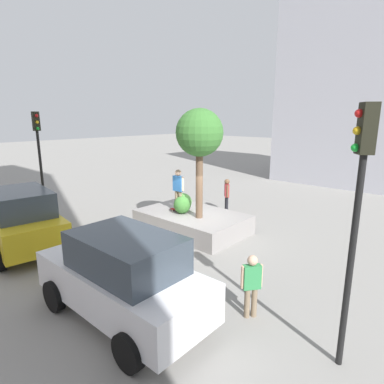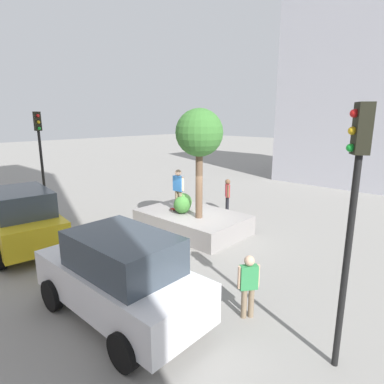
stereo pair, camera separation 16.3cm
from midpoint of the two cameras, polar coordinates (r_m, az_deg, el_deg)
name	(u,v)px [view 2 (the right image)]	position (r m, az deg, el deg)	size (l,w,h in m)	color
ground_plane	(194,235)	(13.30, 0.70, -7.70)	(120.00, 120.00, 0.00)	gray
planter_ledge	(192,222)	(13.74, 0.34, -5.27)	(4.46, 2.85, 0.79)	gray
plaza_tree	(199,134)	(12.40, 1.69, 10.16)	(1.83, 1.83, 4.28)	brown
boxwood_shrub	(182,205)	(13.46, -1.41, -2.31)	(0.72, 0.72, 0.72)	#3D7A33
hedge_clump	(183,202)	(13.88, -1.24, -1.75)	(0.75, 0.75, 0.75)	#4C8C3D
skateboard	(179,210)	(13.82, -2.04, -3.20)	(0.83, 0.36, 0.07)	#A51E1E
skateboarder	(178,187)	(13.57, -2.08, 0.94)	(0.59, 0.27, 1.74)	#847056
police_car	(120,275)	(7.98, -12.07, -14.26)	(4.65, 2.22, 2.15)	white
taxi_cab	(22,218)	(13.28, -27.61, -4.14)	(5.03, 2.78, 2.23)	gold
traffic_light_corner	(40,148)	(16.46, -25.05, 7.15)	(0.35, 0.30, 4.98)	black
traffic_light_median	(353,199)	(6.24, 27.36, -1.04)	(0.37, 0.37, 4.97)	black
bystander_watching	(227,193)	(16.31, 6.59, -0.22)	(0.46, 0.47, 1.71)	black
passerby_with_bag	(248,282)	(8.02, 10.57, -15.46)	(0.40, 0.45, 1.59)	#847056
plaza_lowrise_south	(366,61)	(27.44, 28.61, 19.68)	(9.43, 7.83, 17.15)	#B2B2BC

